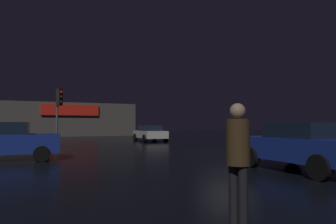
% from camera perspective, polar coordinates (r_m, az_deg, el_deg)
% --- Properties ---
extents(ground_plane, '(120.00, 120.00, 0.00)m').
position_cam_1_polar(ground_plane, '(15.84, 10.60, -7.52)').
color(ground_plane, black).
extents(store_building, '(16.80, 7.91, 4.24)m').
position_cam_1_polar(store_building, '(43.33, -18.30, -1.40)').
color(store_building, '#4C4742').
rests_on(store_building, ground).
extents(traffic_signal_opposite, '(0.42, 0.42, 3.67)m').
position_cam_1_polar(traffic_signal_opposite, '(20.21, -19.74, 1.20)').
color(traffic_signal_opposite, '#595B60').
rests_on(traffic_signal_opposite, ground).
extents(car_near, '(2.16, 4.34, 1.39)m').
position_cam_1_polar(car_near, '(26.12, -3.40, -3.95)').
color(car_near, silver).
rests_on(car_near, ground).
extents(car_far, '(2.09, 4.17, 1.48)m').
position_cam_1_polar(car_far, '(10.20, 24.01, -5.78)').
color(car_far, navy).
rests_on(car_far, ground).
extents(car_crossing, '(4.00, 2.15, 1.52)m').
position_cam_1_polar(car_crossing, '(13.74, -27.95, -4.77)').
color(car_crossing, navy).
rests_on(car_crossing, ground).
extents(pedestrian, '(0.42, 0.42, 1.72)m').
position_cam_1_polar(pedestrian, '(4.48, 12.93, -7.54)').
color(pedestrian, black).
rests_on(pedestrian, ground).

